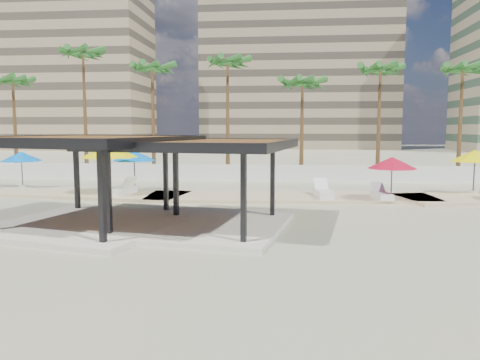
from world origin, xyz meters
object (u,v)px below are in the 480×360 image
object	(u,v)px
pavilion_central	(198,176)
lounger_a	(123,190)
umbrella_a	(21,157)
lounger_b	(323,193)
lounger_c	(381,195)
pavilion_west	(87,173)
umbrella_c	(392,163)

from	to	relation	value
pavilion_central	lounger_a	distance (m)	10.19
pavilion_central	umbrella_a	bearing A→B (deg)	151.49
lounger_b	lounger_c	distance (m)	3.08
pavilion_central	lounger_c	bearing A→B (deg)	50.95
lounger_c	pavilion_west	bearing A→B (deg)	115.86
umbrella_a	lounger_b	distance (m)	19.25
pavilion_west	lounger_b	bearing A→B (deg)	53.65
umbrella_a	pavilion_central	bearing A→B (deg)	-37.79
pavilion_central	umbrella_a	xyz separation A→B (m)	(-13.52, 10.48, 0.06)
lounger_b	lounger_a	bearing A→B (deg)	83.52
lounger_b	lounger_c	size ratio (longest dim) A/B	1.15
pavilion_west	umbrella_c	xyz separation A→B (m)	(13.37, 7.32, -0.03)
pavilion_west	lounger_a	size ratio (longest dim) A/B	3.52
pavilion_central	pavilion_west	bearing A→B (deg)	-167.58
pavilion_west	lounger_c	xyz separation A→B (m)	(12.98, 7.85, -1.80)
pavilion_central	lounger_a	world-z (taller)	pavilion_central
pavilion_west	umbrella_c	bearing A→B (deg)	42.77
umbrella_a	umbrella_c	xyz separation A→B (m)	(22.46, -3.40, -0.01)
pavilion_central	pavilion_west	size ratio (longest dim) A/B	0.91
pavilion_central	lounger_a	xyz separation A→B (m)	(-5.98, 8.07, -1.69)
umbrella_a	lounger_c	bearing A→B (deg)	-7.42
lounger_c	umbrella_a	bearing A→B (deg)	77.28
pavilion_west	lounger_b	size ratio (longest dim) A/B	3.47
umbrella_a	umbrella_c	world-z (taller)	umbrella_a
umbrella_c	lounger_c	xyz separation A→B (m)	(-0.39, 0.53, -1.76)
pavilion_central	umbrella_c	xyz separation A→B (m)	(8.94, 7.08, 0.05)
pavilion_west	lounger_c	size ratio (longest dim) A/B	3.99
lounger_a	lounger_c	xyz separation A→B (m)	(14.53, -0.46, -0.02)
umbrella_a	lounger_b	xyz separation A→B (m)	(19.01, -2.52, -1.74)
umbrella_c	lounger_c	bearing A→B (deg)	126.30
umbrella_a	umbrella_c	distance (m)	22.71
lounger_b	lounger_c	bearing A→B (deg)	-102.51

